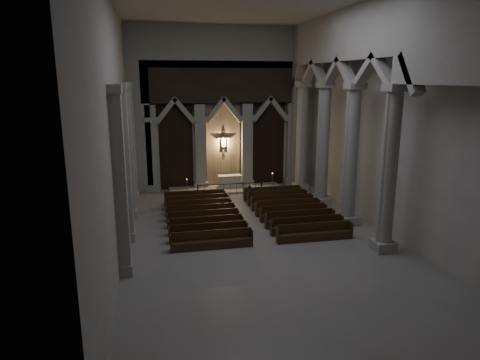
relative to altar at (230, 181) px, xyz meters
The scene contains 11 objects.
room 12.96m from the altar, 91.79° to the right, with size 24.00×24.10×12.00m.
sanctuary_wall 6.04m from the altar, 118.61° to the left, with size 14.00×0.77×12.00m.
right_arcade 13.05m from the altar, 61.70° to the right, with size 1.00×24.00×12.00m.
left_pilasters 10.77m from the altar, 133.75° to the right, with size 0.60×13.00×8.03m.
sanctuary_step 0.71m from the altar, 137.88° to the right, with size 8.50×2.60×0.15m, color #A19F97.
altar is the anchor object (origin of this frame).
altar_rail 1.98m from the altar, 99.92° to the right, with size 4.76×0.09×0.93m.
candle_stand_left 3.69m from the altar, 156.90° to the right, with size 0.22×0.22×1.29m.
candle_stand_right 3.24m from the altar, 20.38° to the right, with size 0.23×0.23×1.37m.
pews 7.50m from the altar, 92.61° to the right, with size 9.50×8.36×0.91m.
worshipper 4.25m from the altar, 82.02° to the right, with size 0.47×0.31×1.28m, color black.
Camera 1 is at (-5.42, -20.31, 8.24)m, focal length 32.00 mm.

